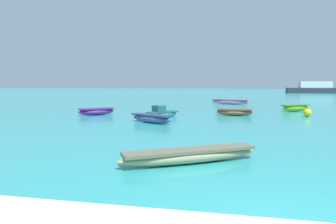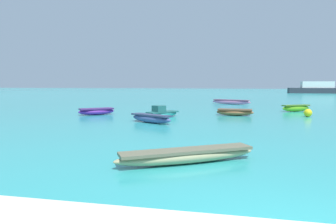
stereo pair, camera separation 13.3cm
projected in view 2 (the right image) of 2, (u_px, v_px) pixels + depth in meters
name	position (u px, v px, depth m)	size (l,w,h in m)	color
moored_boat_0	(188.00, 155.00, 7.90)	(3.70, 2.56, 0.37)	tan
moored_boat_1	(296.00, 108.00, 22.41)	(2.34, 1.69, 0.49)	#61AF1E
moored_boat_2	(235.00, 112.00, 19.60)	(2.43, 0.97, 0.42)	#976037
moored_boat_3	(162.00, 113.00, 18.74)	(2.02, 2.27, 0.73)	teal
moored_boat_4	(151.00, 118.00, 15.95)	(2.68, 1.87, 0.45)	#42548C
moored_boat_5	(231.00, 102.00, 30.11)	(3.92, 1.94, 0.48)	pink
moored_boat_6	(96.00, 111.00, 20.03)	(2.39, 2.16, 0.44)	#64299E
mooring_buoy_0	(308.00, 113.00, 18.87)	(0.50, 0.50, 0.50)	yellow
distant_ferry	(317.00, 88.00, 63.85)	(11.47, 2.52, 2.52)	#2D333D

